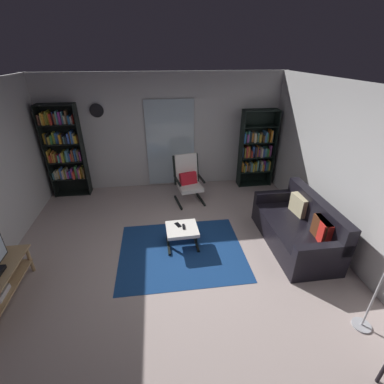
# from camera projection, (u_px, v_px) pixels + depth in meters

# --- Properties ---
(ground_plane) EXTENTS (7.02, 7.02, 0.00)m
(ground_plane) POSITION_uv_depth(u_px,v_px,m) (176.00, 263.00, 4.22)
(ground_plane) COLOR #AE9B96
(wall_back) EXTENTS (5.60, 0.06, 2.60)m
(wall_back) POSITION_uv_depth(u_px,v_px,m) (164.00, 133.00, 6.16)
(wall_back) COLOR silver
(wall_back) RESTS_ON ground
(wall_right) EXTENTS (0.06, 6.00, 2.60)m
(wall_right) POSITION_uv_depth(u_px,v_px,m) (357.00, 179.00, 3.93)
(wall_right) COLOR silver
(wall_right) RESTS_ON ground
(glass_door_panel) EXTENTS (1.10, 0.01, 2.00)m
(glass_door_panel) POSITION_uv_depth(u_px,v_px,m) (171.00, 144.00, 6.23)
(glass_door_panel) COLOR silver
(area_rug) EXTENTS (2.04, 1.67, 0.01)m
(area_rug) POSITION_uv_depth(u_px,v_px,m) (182.00, 251.00, 4.48)
(area_rug) COLOR navy
(area_rug) RESTS_ON ground
(bookshelf_near_tv) EXTENTS (0.78, 0.30, 2.03)m
(bookshelf_near_tv) POSITION_uv_depth(u_px,v_px,m) (65.00, 149.00, 5.81)
(bookshelf_near_tv) COLOR black
(bookshelf_near_tv) RESTS_ON ground
(bookshelf_near_sofa) EXTENTS (0.80, 0.30, 1.83)m
(bookshelf_near_sofa) POSITION_uv_depth(u_px,v_px,m) (256.00, 150.00, 6.35)
(bookshelf_near_sofa) COLOR black
(bookshelf_near_sofa) RESTS_ON ground
(leather_sofa) EXTENTS (0.85, 1.74, 0.85)m
(leather_sofa) POSITION_uv_depth(u_px,v_px,m) (298.00, 229.00, 4.52)
(leather_sofa) COLOR black
(leather_sofa) RESTS_ON ground
(lounge_armchair) EXTENTS (0.66, 0.73, 1.02)m
(lounge_armchair) POSITION_uv_depth(u_px,v_px,m) (188.00, 178.00, 5.80)
(lounge_armchair) COLOR black
(lounge_armchair) RESTS_ON ground
(ottoman) EXTENTS (0.54, 0.50, 0.36)m
(ottoman) POSITION_uv_depth(u_px,v_px,m) (182.00, 231.00, 4.48)
(ottoman) COLOR white
(ottoman) RESTS_ON ground
(tv_remote) EXTENTS (0.04, 0.14, 0.02)m
(tv_remote) POSITION_uv_depth(u_px,v_px,m) (184.00, 227.00, 4.46)
(tv_remote) COLOR black
(tv_remote) RESTS_ON ottoman
(cell_phone) EXTENTS (0.12, 0.16, 0.01)m
(cell_phone) POSITION_uv_depth(u_px,v_px,m) (178.00, 225.00, 4.52)
(cell_phone) COLOR black
(cell_phone) RESTS_ON ottoman
(wall_clock) EXTENTS (0.29, 0.03, 0.29)m
(wall_clock) POSITION_uv_depth(u_px,v_px,m) (97.00, 110.00, 5.67)
(wall_clock) COLOR silver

